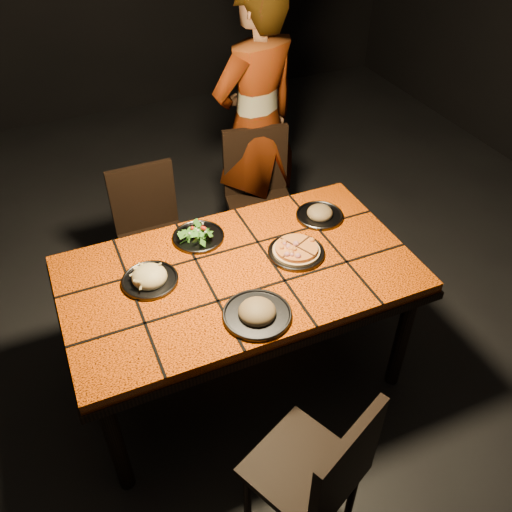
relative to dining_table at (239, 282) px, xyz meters
name	(u,v)px	position (x,y,z in m)	size (l,w,h in m)	color
room_shell	(235,118)	(0.00, 0.00, 0.83)	(6.04, 7.04, 3.08)	black
dining_table	(239,282)	(0.00, 0.00, 0.00)	(1.62, 0.92, 0.75)	#E05007
chair_near	(321,471)	(-0.04, -0.89, -0.18)	(0.51, 0.51, 0.85)	black
chair_far_left	(151,227)	(-0.22, 0.84, -0.19)	(0.38, 0.38, 0.84)	black
chair_far_right	(259,191)	(0.49, 0.88, -0.16)	(0.47, 0.47, 0.90)	black
diner	(256,124)	(0.56, 1.08, 0.19)	(0.63, 0.41, 1.72)	brown
plate_pizza	(296,251)	(0.29, 0.00, 0.10)	(0.30, 0.30, 0.04)	#36373B
plate_pasta	(150,278)	(-0.39, 0.09, 0.10)	(0.25, 0.25, 0.08)	#36373B
plate_salad	(198,234)	(-0.09, 0.29, 0.10)	(0.25, 0.25, 0.07)	#36373B
plate_mushroom_a	(257,312)	(-0.04, -0.30, 0.10)	(0.29, 0.29, 0.10)	#36373B
plate_mushroom_b	(320,214)	(0.53, 0.21, 0.10)	(0.24, 0.24, 0.08)	#36373B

